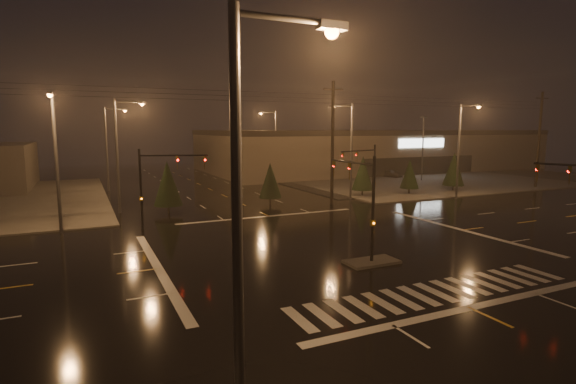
# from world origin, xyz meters

# --- Properties ---
(ground) EXTENTS (140.00, 140.00, 0.00)m
(ground) POSITION_xyz_m (0.00, 0.00, 0.00)
(ground) COLOR black
(ground) RESTS_ON ground
(sidewalk_ne) EXTENTS (36.00, 36.00, 0.12)m
(sidewalk_ne) POSITION_xyz_m (30.00, 30.00, 0.06)
(sidewalk_ne) COLOR #403E39
(sidewalk_ne) RESTS_ON ground
(median_island) EXTENTS (3.00, 1.60, 0.15)m
(median_island) POSITION_xyz_m (0.00, -4.00, 0.07)
(median_island) COLOR #403E39
(median_island) RESTS_ON ground
(crosswalk) EXTENTS (15.00, 2.60, 0.01)m
(crosswalk) POSITION_xyz_m (0.00, -9.00, 0.01)
(crosswalk) COLOR beige
(crosswalk) RESTS_ON ground
(stop_bar_near) EXTENTS (16.00, 0.50, 0.01)m
(stop_bar_near) POSITION_xyz_m (0.00, -11.00, 0.01)
(stop_bar_near) COLOR beige
(stop_bar_near) RESTS_ON ground
(stop_bar_far) EXTENTS (16.00, 0.50, 0.01)m
(stop_bar_far) POSITION_xyz_m (0.00, 11.00, 0.01)
(stop_bar_far) COLOR beige
(stop_bar_far) RESTS_ON ground
(parking_lot) EXTENTS (50.00, 24.00, 0.08)m
(parking_lot) POSITION_xyz_m (35.00, 28.00, 0.04)
(parking_lot) COLOR black
(parking_lot) RESTS_ON ground
(retail_building) EXTENTS (60.20, 28.30, 7.20)m
(retail_building) POSITION_xyz_m (35.00, 45.99, 3.84)
(retail_building) COLOR brown
(retail_building) RESTS_ON ground
(signal_mast_median) EXTENTS (0.25, 4.59, 6.00)m
(signal_mast_median) POSITION_xyz_m (0.00, -3.07, 3.75)
(signal_mast_median) COLOR black
(signal_mast_median) RESTS_ON ground
(signal_mast_ne) EXTENTS (4.84, 1.86, 6.00)m
(signal_mast_ne) POSITION_xyz_m (9.50, 10.14, 3.79)
(signal_mast_ne) COLOR black
(signal_mast_ne) RESTS_ON ground
(signal_mast_nw) EXTENTS (4.84, 1.86, 6.00)m
(signal_mast_nw) POSITION_xyz_m (-9.50, 10.14, 3.79)
(signal_mast_nw) COLOR black
(signal_mast_nw) RESTS_ON ground
(streetlight_0) EXTENTS (2.77, 0.32, 10.00)m
(streetlight_0) POSITION_xyz_m (-11.18, -15.00, 5.80)
(streetlight_0) COLOR #38383A
(streetlight_0) RESTS_ON ground
(streetlight_1) EXTENTS (2.77, 0.32, 10.00)m
(streetlight_1) POSITION_xyz_m (-11.18, 18.00, 5.80)
(streetlight_1) COLOR #38383A
(streetlight_1) RESTS_ON ground
(streetlight_2) EXTENTS (2.77, 0.32, 10.00)m
(streetlight_2) POSITION_xyz_m (-11.18, 34.00, 5.80)
(streetlight_2) COLOR #38383A
(streetlight_2) RESTS_ON ground
(streetlight_3) EXTENTS (2.77, 0.32, 10.00)m
(streetlight_3) POSITION_xyz_m (11.18, 16.00, 5.80)
(streetlight_3) COLOR #38383A
(streetlight_3) RESTS_ON ground
(streetlight_4) EXTENTS (2.77, 0.32, 10.00)m
(streetlight_4) POSITION_xyz_m (11.18, 36.00, 5.80)
(streetlight_4) COLOR #38383A
(streetlight_4) RESTS_ON ground
(streetlight_5) EXTENTS (0.32, 2.77, 10.00)m
(streetlight_5) POSITION_xyz_m (-16.00, 11.18, 5.80)
(streetlight_5) COLOR #38383A
(streetlight_5) RESTS_ON ground
(streetlight_6) EXTENTS (0.32, 2.77, 10.00)m
(streetlight_6) POSITION_xyz_m (22.00, 11.18, 5.80)
(streetlight_6) COLOR #38383A
(streetlight_6) RESTS_ON ground
(utility_pole_1) EXTENTS (2.20, 0.32, 12.00)m
(utility_pole_1) POSITION_xyz_m (8.00, 14.00, 6.13)
(utility_pole_1) COLOR black
(utility_pole_1) RESTS_ON ground
(utility_pole_2) EXTENTS (2.20, 0.32, 12.00)m
(utility_pole_2) POSITION_xyz_m (38.00, 14.00, 6.13)
(utility_pole_2) COLOR black
(utility_pole_2) RESTS_ON ground
(conifer_0) EXTENTS (2.40, 2.40, 4.45)m
(conifer_0) POSITION_xyz_m (13.97, 17.42, 2.57)
(conifer_0) COLOR black
(conifer_0) RESTS_ON ground
(conifer_1) EXTENTS (2.13, 2.13, 4.03)m
(conifer_1) POSITION_xyz_m (19.57, 16.26, 2.36)
(conifer_1) COLOR black
(conifer_1) RESTS_ON ground
(conifer_2) EXTENTS (2.52, 2.52, 4.64)m
(conifer_2) POSITION_xyz_m (26.18, 16.17, 2.67)
(conifer_2) COLOR black
(conifer_2) RESTS_ON ground
(conifer_3) EXTENTS (2.52, 2.52, 4.63)m
(conifer_3) POSITION_xyz_m (-7.56, 16.15, 2.66)
(conifer_3) COLOR black
(conifer_3) RESTS_ON ground
(conifer_4) EXTENTS (2.22, 2.22, 4.17)m
(conifer_4) POSITION_xyz_m (2.42, 16.46, 2.43)
(conifer_4) COLOR black
(conifer_4) RESTS_ON ground
(car_parked) EXTENTS (2.78, 4.29, 1.36)m
(car_parked) POSITION_xyz_m (28.70, 31.57, 0.68)
(car_parked) COLOR black
(car_parked) RESTS_ON ground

